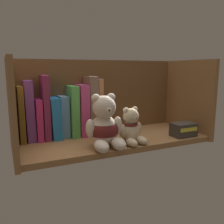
# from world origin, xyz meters

# --- Properties ---
(shelf_board) EXTENTS (0.70, 0.27, 0.02)m
(shelf_board) POSITION_xyz_m (0.00, 0.00, 0.01)
(shelf_board) COLOR olive
(shelf_board) RESTS_ON ground
(shelf_back_panel) EXTENTS (0.72, 0.01, 0.32)m
(shelf_back_panel) POSITION_xyz_m (0.00, 0.14, 0.16)
(shelf_back_panel) COLOR brown
(shelf_back_panel) RESTS_ON ground
(shelf_side_panel_left) EXTENTS (0.02, 0.30, 0.32)m
(shelf_side_panel_left) POSITION_xyz_m (-0.36, 0.00, 0.16)
(shelf_side_panel_left) COLOR olive
(shelf_side_panel_left) RESTS_ON ground
(shelf_side_panel_right) EXTENTS (0.02, 0.30, 0.32)m
(shelf_side_panel_right) POSITION_xyz_m (0.36, 0.00, 0.16)
(shelf_side_panel_right) COLOR olive
(shelf_side_panel_right) RESTS_ON ground
(book_0) EXTENTS (0.02, 0.12, 0.20)m
(book_0) POSITION_xyz_m (-0.32, 0.11, 0.12)
(book_0) COLOR brown
(book_0) RESTS_ON shelf_board
(book_1) EXTENTS (0.03, 0.11, 0.22)m
(book_1) POSITION_xyz_m (-0.29, 0.11, 0.13)
(book_1) COLOR #683680
(book_1) RESTS_ON shelf_board
(book_2) EXTENTS (0.02, 0.13, 0.15)m
(book_2) POSITION_xyz_m (-0.26, 0.11, 0.10)
(book_2) COLOR #B6266B
(book_2) RESTS_ON shelf_board
(book_3) EXTENTS (0.02, 0.13, 0.24)m
(book_3) POSITION_xyz_m (-0.24, 0.11, 0.14)
(book_3) COLOR #6E2247
(book_3) RESTS_ON shelf_board
(book_4) EXTENTS (0.04, 0.14, 0.16)m
(book_4) POSITION_xyz_m (-0.21, 0.11, 0.10)
(book_4) COLOR blue
(book_4) RESTS_ON shelf_board
(book_5) EXTENTS (0.03, 0.10, 0.16)m
(book_5) POSITION_xyz_m (-0.17, 0.11, 0.10)
(book_5) COLOR #6095C6
(book_5) RESTS_ON shelf_board
(book_6) EXTENTS (0.03, 0.13, 0.20)m
(book_6) POSITION_xyz_m (-0.13, 0.11, 0.12)
(book_6) COLOR #50AB4E
(book_6) RESTS_ON shelf_board
(book_7) EXTENTS (0.03, 0.14, 0.20)m
(book_7) POSITION_xyz_m (-0.10, 0.11, 0.12)
(book_7) COLOR #B43B75
(book_7) RESTS_ON shelf_board
(book_8) EXTENTS (0.03, 0.13, 0.23)m
(book_8) POSITION_xyz_m (-0.06, 0.11, 0.14)
(book_8) COLOR brown
(book_8) RESTS_ON shelf_board
(book_9) EXTENTS (0.02, 0.12, 0.22)m
(book_9) POSITION_xyz_m (-0.03, 0.11, 0.13)
(book_9) COLOR #BD764E
(book_9) RESTS_ON shelf_board
(teddy_bear_larger) EXTENTS (0.13, 0.14, 0.18)m
(teddy_bear_larger) POSITION_xyz_m (-0.07, -0.08, 0.09)
(teddy_bear_larger) COLOR beige
(teddy_bear_larger) RESTS_ON shelf_board
(teddy_bear_smaller) EXTENTS (0.10, 0.10, 0.13)m
(teddy_bear_smaller) POSITION_xyz_m (0.03, -0.08, 0.08)
(teddy_bear_smaller) COLOR beige
(teddy_bear_smaller) RESTS_ON shelf_board
(small_product_box) EXTENTS (0.09, 0.06, 0.05)m
(small_product_box) POSITION_xyz_m (0.26, -0.09, 0.05)
(small_product_box) COLOR #38332D
(small_product_box) RESTS_ON shelf_board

